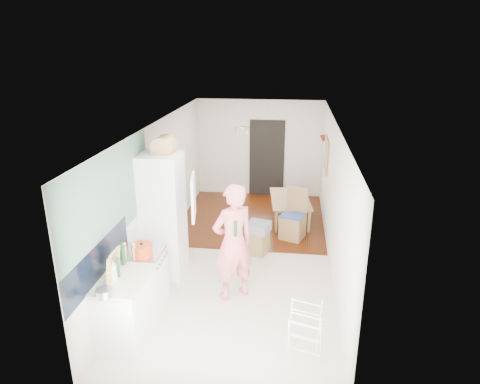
% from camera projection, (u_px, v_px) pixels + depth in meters
% --- Properties ---
extents(room_shell, '(3.20, 7.00, 2.50)m').
position_uv_depth(room_shell, '(243.00, 194.00, 7.72)').
color(room_shell, white).
rests_on(room_shell, ground).
extents(floor, '(3.20, 7.00, 0.01)m').
position_uv_depth(floor, '(243.00, 256.00, 8.14)').
color(floor, beige).
rests_on(floor, ground).
extents(wood_floor_overlay, '(3.20, 3.30, 0.01)m').
position_uv_depth(wood_floor_overlay, '(253.00, 218.00, 9.87)').
color(wood_floor_overlay, '#521D08').
rests_on(wood_floor_overlay, room_shell).
extents(sage_wall_panel, '(0.02, 3.00, 1.30)m').
position_uv_depth(sage_wall_panel, '(111.00, 196.00, 5.84)').
color(sage_wall_panel, slate).
rests_on(sage_wall_panel, room_shell).
extents(tile_splashback, '(0.02, 1.90, 0.50)m').
position_uv_depth(tile_splashback, '(99.00, 261.00, 5.56)').
color(tile_splashback, black).
rests_on(tile_splashback, room_shell).
extents(doorway_recess, '(0.90, 0.04, 2.00)m').
position_uv_depth(doorway_recess, '(267.00, 158.00, 11.04)').
color(doorway_recess, black).
rests_on(doorway_recess, room_shell).
extents(base_cabinet, '(0.60, 0.90, 0.86)m').
position_uv_depth(base_cabinet, '(125.00, 310.00, 5.76)').
color(base_cabinet, white).
rests_on(base_cabinet, room_shell).
extents(worktop, '(0.62, 0.92, 0.06)m').
position_uv_depth(worktop, '(122.00, 280.00, 5.61)').
color(worktop, '#F3EDCE').
rests_on(worktop, room_shell).
extents(range_cooker, '(0.60, 0.60, 0.88)m').
position_uv_depth(range_cooker, '(144.00, 280.00, 6.46)').
color(range_cooker, white).
rests_on(range_cooker, room_shell).
extents(cooker_top, '(0.60, 0.60, 0.04)m').
position_uv_depth(cooker_top, '(142.00, 253.00, 6.31)').
color(cooker_top, '#B2B2B5').
rests_on(cooker_top, room_shell).
extents(fridge_housing, '(0.66, 0.66, 2.15)m').
position_uv_depth(fridge_housing, '(163.00, 216.00, 7.20)').
color(fridge_housing, white).
rests_on(fridge_housing, room_shell).
extents(fridge_door, '(0.14, 0.56, 0.70)m').
position_uv_depth(fridge_door, '(193.00, 197.00, 6.69)').
color(fridge_door, white).
rests_on(fridge_door, room_shell).
extents(fridge_interior, '(0.02, 0.52, 0.66)m').
position_uv_depth(fridge_interior, '(180.00, 190.00, 7.01)').
color(fridge_interior, white).
rests_on(fridge_interior, room_shell).
extents(pinboard, '(0.03, 0.90, 0.70)m').
position_uv_depth(pinboard, '(326.00, 155.00, 9.22)').
color(pinboard, tan).
rests_on(pinboard, room_shell).
extents(pinboard_frame, '(0.00, 0.94, 0.74)m').
position_uv_depth(pinboard_frame, '(326.00, 155.00, 9.22)').
color(pinboard_frame, olive).
rests_on(pinboard_frame, room_shell).
extents(wall_sconce, '(0.18, 0.18, 0.16)m').
position_uv_depth(wall_sconce, '(323.00, 139.00, 9.76)').
color(wall_sconce, maroon).
rests_on(wall_sconce, room_shell).
extents(person, '(0.97, 0.91, 2.23)m').
position_uv_depth(person, '(233.00, 232.00, 6.49)').
color(person, '#EF7475').
rests_on(person, floor).
extents(dining_table, '(0.85, 1.35, 0.45)m').
position_uv_depth(dining_table, '(291.00, 211.00, 9.68)').
color(dining_table, olive).
rests_on(dining_table, floor).
extents(dining_chair, '(0.57, 0.57, 1.06)m').
position_uv_depth(dining_chair, '(293.00, 215.00, 8.69)').
color(dining_chair, olive).
rests_on(dining_chair, floor).
extents(stool, '(0.46, 0.46, 0.46)m').
position_uv_depth(stool, '(258.00, 242.00, 8.17)').
color(stool, olive).
rests_on(stool, floor).
extents(grey_drape, '(0.49, 0.49, 0.18)m').
position_uv_depth(grey_drape, '(258.00, 227.00, 8.04)').
color(grey_drape, slate).
rests_on(grey_drape, stool).
extents(drying_rack, '(0.48, 0.45, 0.77)m').
position_uv_depth(drying_rack, '(305.00, 334.00, 5.36)').
color(drying_rack, white).
rests_on(drying_rack, floor).
extents(bread_bin, '(0.40, 0.38, 0.20)m').
position_uv_depth(bread_bin, '(163.00, 147.00, 6.90)').
color(bread_bin, tan).
rests_on(bread_bin, fridge_housing).
extents(red_casserole, '(0.32, 0.32, 0.18)m').
position_uv_depth(red_casserole, '(142.00, 250.00, 6.17)').
color(red_casserole, '#CF4014').
rests_on(red_casserole, cooker_top).
extents(steel_pan, '(0.22, 0.22, 0.10)m').
position_uv_depth(steel_pan, '(104.00, 293.00, 5.19)').
color(steel_pan, '#B2B2B5').
rests_on(steel_pan, worktop).
extents(held_bottle, '(0.05, 0.05, 0.25)m').
position_uv_depth(held_bottle, '(235.00, 228.00, 6.32)').
color(held_bottle, '#164221').
rests_on(held_bottle, person).
extents(bottle_a, '(0.08, 0.08, 0.27)m').
position_uv_depth(bottle_a, '(117.00, 267.00, 5.60)').
color(bottle_a, '#164221').
rests_on(bottle_a, worktop).
extents(bottle_b, '(0.08, 0.08, 0.26)m').
position_uv_depth(bottle_b, '(123.00, 256.00, 5.90)').
color(bottle_b, '#164221').
rests_on(bottle_b, worktop).
extents(bottle_c, '(0.11, 0.11, 0.24)m').
position_uv_depth(bottle_c, '(113.00, 273.00, 5.50)').
color(bottle_c, silver).
rests_on(bottle_c, worktop).
extents(pepper_mill_front, '(0.06, 0.06, 0.20)m').
position_uv_depth(pepper_mill_front, '(125.00, 252.00, 6.08)').
color(pepper_mill_front, tan).
rests_on(pepper_mill_front, worktop).
extents(pepper_mill_back, '(0.07, 0.07, 0.20)m').
position_uv_depth(pepper_mill_back, '(134.00, 253.00, 6.07)').
color(pepper_mill_back, tan).
rests_on(pepper_mill_back, worktop).
extents(chopping_boards, '(0.09, 0.31, 0.42)m').
position_uv_depth(chopping_boards, '(113.00, 266.00, 5.50)').
color(chopping_boards, tan).
rests_on(chopping_boards, worktop).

